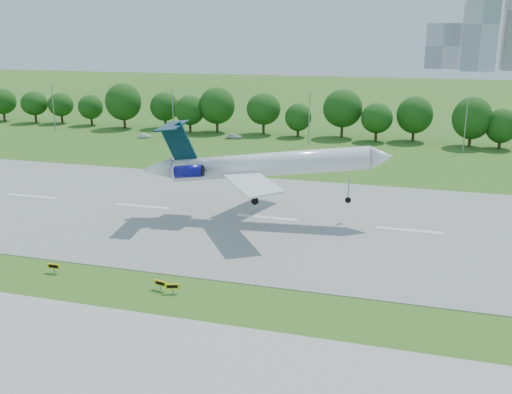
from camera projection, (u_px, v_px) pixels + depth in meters
name	position (u px, v px, depth m)	size (l,w,h in m)	color
ground	(41.00, 269.00, 64.94)	(600.00, 600.00, 0.00)	#2B5D18
runway	(142.00, 206.00, 87.99)	(400.00, 45.00, 0.08)	gray
tree_line	(260.00, 111.00, 148.10)	(288.40, 8.40, 10.40)	#382314
light_poles	(239.00, 115.00, 139.49)	(175.90, 0.25, 12.19)	gray
airliner	(257.00, 164.00, 80.56)	(35.66, 25.59, 11.17)	white
taxi_sign_left	(54.00, 266.00, 63.63)	(1.56, 0.22, 1.09)	gray
taxi_sign_centre	(160.00, 283.00, 59.38)	(1.52, 0.52, 1.07)	gray
taxi_sign_right	(173.00, 286.00, 58.66)	(1.48, 0.62, 1.05)	gray
service_vehicle_a	(144.00, 136.00, 144.84)	(1.15, 3.29, 1.08)	silver
service_vehicle_b	(234.00, 136.00, 143.69)	(1.60, 3.96, 1.35)	silver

